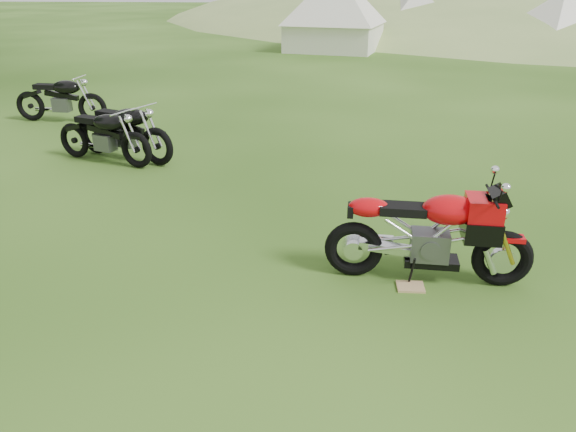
# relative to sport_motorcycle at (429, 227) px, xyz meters

# --- Properties ---
(ground) EXTENTS (120.00, 120.00, 0.00)m
(ground) POSITION_rel_sport_motorcycle_xyz_m (-1.02, -0.27, -0.55)
(ground) COLOR #21420E
(ground) RESTS_ON ground
(sport_motorcycle) EXTENTS (1.86, 0.57, 1.10)m
(sport_motorcycle) POSITION_rel_sport_motorcycle_xyz_m (0.00, 0.00, 0.00)
(sport_motorcycle) COLOR #C2060C
(sport_motorcycle) RESTS_ON ground
(plywood_board) EXTENTS (0.26, 0.21, 0.02)m
(plywood_board) POSITION_rel_sport_motorcycle_xyz_m (-0.15, -0.17, -0.54)
(plywood_board) COLOR tan
(plywood_board) RESTS_ON ground
(vintage_moto_b) EXTENTS (1.85, 1.15, 0.97)m
(vintage_moto_b) POSITION_rel_sport_motorcycle_xyz_m (-4.17, 3.52, -0.07)
(vintage_moto_b) COLOR black
(vintage_moto_b) RESTS_ON ground
(vintage_moto_c) EXTENTS (1.76, 0.98, 0.91)m
(vintage_moto_c) POSITION_rel_sport_motorcycle_xyz_m (-4.43, 3.32, -0.10)
(vintage_moto_c) COLOR black
(vintage_moto_c) RESTS_ON ground
(vintage_moto_d) EXTENTS (1.85, 0.53, 0.96)m
(vintage_moto_d) POSITION_rel_sport_motorcycle_xyz_m (-6.29, 5.82, -0.07)
(vintage_moto_d) COLOR black
(vintage_moto_d) RESTS_ON ground
(tent_left) EXTENTS (3.93, 3.93, 2.82)m
(tent_left) POSITION_rel_sport_motorcycle_xyz_m (-0.97, 18.02, 0.86)
(tent_left) COLOR silver
(tent_left) RESTS_ON ground
(tent_mid) EXTENTS (3.13, 3.13, 2.36)m
(tent_mid) POSITION_rel_sport_motorcycle_xyz_m (2.64, 22.43, 0.63)
(tent_mid) COLOR beige
(tent_mid) RESTS_ON ground
(tent_right) EXTENTS (3.58, 3.58, 2.38)m
(tent_right) POSITION_rel_sport_motorcycle_xyz_m (7.57, 18.38, 0.64)
(tent_right) COLOR white
(tent_right) RESTS_ON ground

